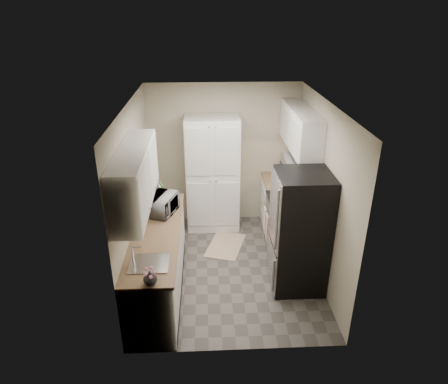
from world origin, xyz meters
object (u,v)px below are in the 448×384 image
at_px(pantry_cabinet, 213,174).
at_px(toaster_oven, 287,171).
at_px(wine_bottle, 161,193).
at_px(refrigerator, 300,232).
at_px(electric_range, 289,226).
at_px(microwave, 162,204).

bearing_deg(pantry_cabinet, toaster_oven, 0.73).
bearing_deg(wine_bottle, refrigerator, -25.02).
xyz_separation_m(electric_range, toaster_oven, (0.12, 0.94, 0.55)).
height_order(pantry_cabinet, electric_range, pantry_cabinet).
height_order(pantry_cabinet, microwave, pantry_cabinet).
height_order(pantry_cabinet, toaster_oven, pantry_cabinet).
relative_size(pantry_cabinet, refrigerator, 1.18).
bearing_deg(refrigerator, microwave, 164.79).
xyz_separation_m(microwave, toaster_oven, (2.03, 1.23, -0.03)).
height_order(microwave, toaster_oven, microwave).
bearing_deg(pantry_cabinet, microwave, -121.54).
height_order(electric_range, toaster_oven, same).
xyz_separation_m(refrigerator, wine_bottle, (-1.95, 0.91, 0.20)).
bearing_deg(electric_range, wine_bottle, 176.83).
height_order(refrigerator, toaster_oven, refrigerator).
height_order(electric_range, refrigerator, refrigerator).
xyz_separation_m(refrigerator, microwave, (-1.88, 0.51, 0.21)).
height_order(refrigerator, wine_bottle, refrigerator).
distance_m(pantry_cabinet, wine_bottle, 1.15).
height_order(refrigerator, microwave, refrigerator).
bearing_deg(electric_range, toaster_oven, 83.01).
xyz_separation_m(pantry_cabinet, electric_range, (1.17, -0.93, -0.52)).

